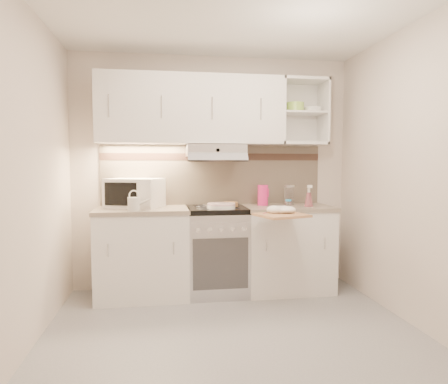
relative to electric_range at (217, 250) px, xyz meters
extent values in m
plane|color=#959598|center=(0.00, -1.10, -0.45)|extent=(3.00, 3.00, 0.00)
cube|color=beige|center=(0.00, 0.30, 0.80)|extent=(3.00, 0.04, 2.50)
cube|color=beige|center=(0.00, -2.50, 0.80)|extent=(3.00, 0.04, 2.50)
cube|color=beige|center=(-1.50, -1.10, 0.80)|extent=(0.04, 2.80, 2.50)
cube|color=beige|center=(1.50, -1.10, 0.80)|extent=(0.04, 2.80, 2.50)
cube|color=white|center=(0.00, -1.10, 2.05)|extent=(3.00, 2.80, 0.04)
cube|color=#C6B299|center=(0.00, 0.29, 0.77)|extent=(2.40, 0.02, 0.64)
cube|color=#3A271F|center=(0.00, 0.28, 0.97)|extent=(2.40, 0.01, 0.08)
cube|color=white|center=(-0.25, 0.13, 1.45)|extent=(1.90, 0.34, 0.70)
cube|color=white|center=(0.95, 0.13, 1.45)|extent=(0.50, 0.34, 0.70)
cylinder|color=#9BCD4E|center=(0.87, 0.13, 1.50)|extent=(0.19, 0.19, 0.10)
cylinder|color=white|center=(1.07, 0.13, 1.48)|extent=(0.18, 0.18, 0.06)
cube|color=#B7B7BC|center=(0.00, 0.10, 1.03)|extent=(0.60, 0.40, 0.12)
cube|color=white|center=(-0.75, 0.00, -0.02)|extent=(0.90, 0.60, 0.86)
cube|color=gray|center=(-0.75, 0.00, 0.43)|extent=(0.92, 0.62, 0.04)
cube|color=white|center=(0.75, 0.00, -0.02)|extent=(0.90, 0.60, 0.86)
cube|color=gray|center=(0.75, 0.00, 0.43)|extent=(0.92, 0.62, 0.04)
cube|color=#B7B7BC|center=(0.00, 0.00, -0.03)|extent=(0.60, 0.58, 0.85)
cube|color=black|center=(0.00, 0.00, 0.42)|extent=(0.60, 0.60, 0.05)
cube|color=white|center=(-0.83, 0.12, 0.60)|extent=(0.63, 0.55, 0.29)
cube|color=black|center=(-0.83, -0.07, 0.60)|extent=(0.32, 0.14, 0.23)
cylinder|color=silver|center=(-0.82, -0.22, 0.51)|extent=(0.12, 0.12, 0.13)
cone|color=silver|center=(-0.73, -0.25, 0.53)|extent=(0.17, 0.08, 0.10)
torus|color=silver|center=(-0.82, -0.22, 0.60)|extent=(0.10, 0.04, 0.10)
cylinder|color=white|center=(0.03, -0.14, 0.46)|extent=(0.28, 0.28, 0.02)
cylinder|color=white|center=(0.03, -0.14, 0.48)|extent=(0.28, 0.28, 0.02)
cylinder|color=white|center=(0.03, -0.14, 0.49)|extent=(0.28, 0.28, 0.02)
cube|color=silver|center=(0.03, -0.14, 0.50)|extent=(0.18, 0.05, 0.01)
cylinder|color=tan|center=(0.15, 0.07, 0.47)|extent=(0.17, 0.17, 0.04)
cylinder|color=#DE2271|center=(0.51, 0.09, 0.56)|extent=(0.11, 0.11, 0.22)
cube|color=#DE2271|center=(0.57, 0.09, 0.59)|extent=(0.02, 0.03, 0.09)
cylinder|color=white|center=(0.82, 0.13, 0.55)|extent=(0.11, 0.11, 0.19)
cylinder|color=#B7B7BC|center=(0.82, 0.13, 0.65)|extent=(0.11, 0.11, 0.02)
cylinder|color=white|center=(0.69, -0.22, 0.48)|extent=(0.06, 0.06, 0.07)
cylinder|color=#2993CE|center=(0.69, -0.22, 0.53)|extent=(0.06, 0.06, 0.02)
cone|color=#D77689|center=(0.95, -0.10, 0.52)|extent=(0.09, 0.09, 0.15)
cube|color=tan|center=(0.53, -0.52, 0.42)|extent=(0.51, 0.48, 0.02)
camera|label=1|loc=(-0.54, -4.04, 0.89)|focal=32.00mm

